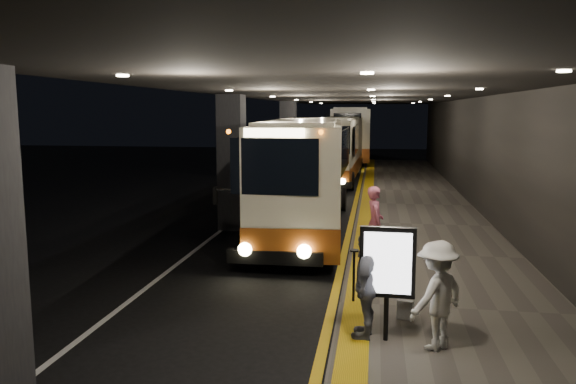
% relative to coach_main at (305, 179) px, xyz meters
% --- Properties ---
extents(ground, '(90.00, 90.00, 0.00)m').
position_rel_coach_main_xyz_m(ground, '(-0.88, -4.16, -1.68)').
color(ground, black).
extents(lane_line_white, '(0.12, 50.00, 0.01)m').
position_rel_coach_main_xyz_m(lane_line_white, '(-2.68, 0.84, -1.68)').
color(lane_line_white, silver).
rests_on(lane_line_white, ground).
extents(kerb_stripe_yellow, '(0.18, 50.00, 0.01)m').
position_rel_coach_main_xyz_m(kerb_stripe_yellow, '(1.47, 0.84, -1.68)').
color(kerb_stripe_yellow, gold).
rests_on(kerb_stripe_yellow, ground).
extents(sidewalk, '(4.50, 50.00, 0.15)m').
position_rel_coach_main_xyz_m(sidewalk, '(3.87, 0.84, -1.61)').
color(sidewalk, '#514C44').
rests_on(sidewalk, ground).
extents(tactile_strip, '(0.50, 50.00, 0.01)m').
position_rel_coach_main_xyz_m(tactile_strip, '(1.97, 0.84, -1.52)').
color(tactile_strip, gold).
rests_on(tactile_strip, sidewalk).
extents(terminal_wall, '(0.10, 50.00, 6.00)m').
position_rel_coach_main_xyz_m(terminal_wall, '(6.12, 0.84, 1.32)').
color(terminal_wall, black).
rests_on(terminal_wall, ground).
extents(support_columns, '(0.80, 24.80, 4.40)m').
position_rel_coach_main_xyz_m(support_columns, '(-2.38, -0.16, 0.52)').
color(support_columns, black).
rests_on(support_columns, ground).
extents(canopy, '(9.00, 50.00, 0.40)m').
position_rel_coach_main_xyz_m(canopy, '(1.62, 0.84, 2.92)').
color(canopy, black).
rests_on(canopy, support_columns).
extents(coach_main, '(3.03, 11.34, 3.50)m').
position_rel_coach_main_xyz_m(coach_main, '(0.00, 0.00, 0.00)').
color(coach_main, beige).
rests_on(coach_main, ground).
extents(coach_second, '(2.58, 10.97, 3.43)m').
position_rel_coach_main_xyz_m(coach_second, '(0.12, 13.07, -0.04)').
color(coach_second, beige).
rests_on(coach_second, ground).
extents(coach_third, '(3.51, 12.91, 4.01)m').
position_rel_coach_main_xyz_m(coach_third, '(0.13, 25.92, 0.24)').
color(coach_third, beige).
rests_on(coach_third, ground).
extents(passenger_boarding, '(0.56, 0.74, 1.84)m').
position_rel_coach_main_xyz_m(passenger_boarding, '(2.28, -3.77, -0.61)').
color(passenger_boarding, '#AA4F68').
rests_on(passenger_boarding, sidewalk).
extents(passenger_waiting_white, '(1.15, 1.17, 1.73)m').
position_rel_coach_main_xyz_m(passenger_waiting_white, '(3.26, -9.23, -0.66)').
color(passenger_waiting_white, beige).
rests_on(passenger_waiting_white, sidewalk).
extents(passenger_waiting_grey, '(0.67, 1.11, 1.78)m').
position_rel_coach_main_xyz_m(passenger_waiting_grey, '(2.15, -8.95, -0.64)').
color(passenger_waiting_grey, '#55565B').
rests_on(passenger_waiting_grey, sidewalk).
extents(bag_polka, '(0.31, 0.20, 0.35)m').
position_rel_coach_main_xyz_m(bag_polka, '(2.85, -8.04, -1.36)').
color(bag_polka, black).
rests_on(bag_polka, sidewalk).
extents(info_sign, '(0.90, 0.14, 1.89)m').
position_rel_coach_main_xyz_m(info_sign, '(2.48, -9.05, -0.25)').
color(info_sign, black).
rests_on(info_sign, sidewalk).
extents(stanchion_post, '(0.05, 0.05, 1.03)m').
position_rel_coach_main_xyz_m(stanchion_post, '(1.89, -7.25, -1.01)').
color(stanchion_post, black).
rests_on(stanchion_post, sidewalk).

